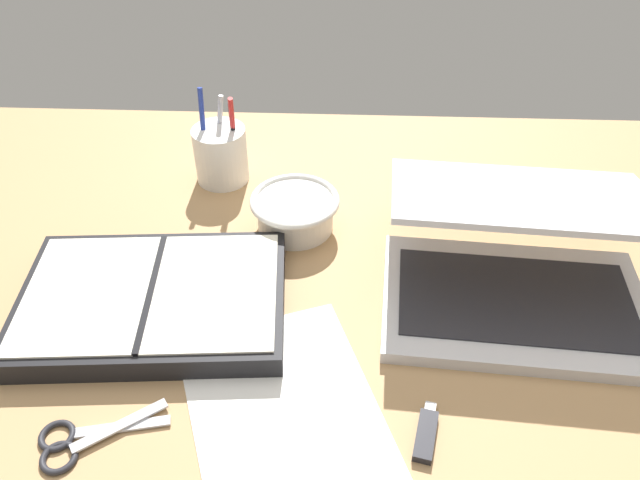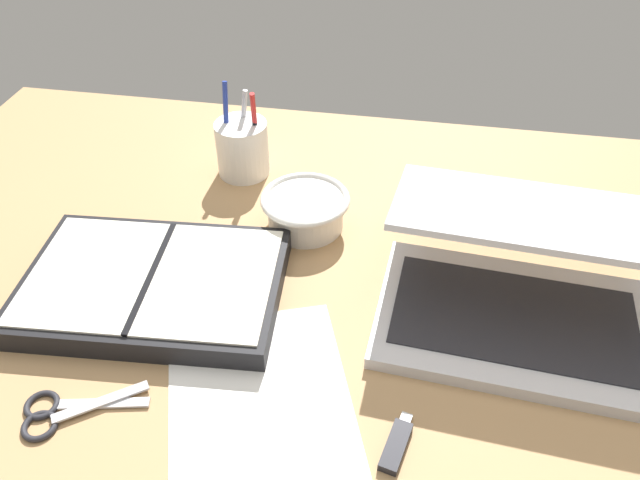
{
  "view_description": "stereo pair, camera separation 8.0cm",
  "coord_description": "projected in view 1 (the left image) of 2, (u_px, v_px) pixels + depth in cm",
  "views": [
    {
      "loc": [
        2.5,
        -56.56,
        60.55
      ],
      "look_at": [
        -0.09,
        4.38,
        9.0
      ],
      "focal_mm": 35.0,
      "sensor_mm": 36.0,
      "label": 1
    },
    {
      "loc": [
        10.43,
        -55.7,
        60.55
      ],
      "look_at": [
        -0.09,
        4.38,
        9.0
      ],
      "focal_mm": 35.0,
      "sensor_mm": 36.0,
      "label": 2
    }
  ],
  "objects": [
    {
      "name": "desk_top",
      "position": [
        319.0,
        308.0,
        0.82
      ],
      "size": [
        140.0,
        100.0,
        2.0
      ],
      "primitive_type": "cube",
      "color": "tan",
      "rests_on": "ground"
    },
    {
      "name": "laptop",
      "position": [
        518.0,
        267.0,
        0.79
      ],
      "size": [
        35.25,
        31.72,
        15.34
      ],
      "rotation": [
        0.0,
        0.0,
        -0.07
      ],
      "color": "silver",
      "rests_on": "desk_top"
    },
    {
      "name": "bowl",
      "position": [
        295.0,
        211.0,
        0.91
      ],
      "size": [
        13.08,
        13.08,
        5.41
      ],
      "color": "silver",
      "rests_on": "desk_top"
    },
    {
      "name": "pen_cup",
      "position": [
        221.0,
        154.0,
        1.0
      ],
      "size": [
        8.46,
        8.46,
        15.51
      ],
      "color": "white",
      "rests_on": "desk_top"
    },
    {
      "name": "planner",
      "position": [
        154.0,
        300.0,
        0.79
      ],
      "size": [
        34.64,
        25.08,
        3.7
      ],
      "rotation": [
        0.0,
        0.0,
        0.07
      ],
      "color": "black",
      "rests_on": "desk_top"
    },
    {
      "name": "scissors",
      "position": [
        75.0,
        441.0,
        0.65
      ],
      "size": [
        13.61,
        9.35,
        0.8
      ],
      "rotation": [
        0.0,
        0.0,
        0.42
      ],
      "color": "#B7B7BC",
      "rests_on": "desk_top"
    },
    {
      "name": "paper_sheet_front",
      "position": [
        284.0,
        410.0,
        0.68
      ],
      "size": [
        28.25,
        32.5,
        0.16
      ],
      "primitive_type": "cube",
      "rotation": [
        0.0,
        0.0,
        0.35
      ],
      "color": "white",
      "rests_on": "desk_top"
    },
    {
      "name": "usb_drive",
      "position": [
        426.0,
        434.0,
        0.66
      ],
      "size": [
        3.29,
        7.38,
        1.0
      ],
      "rotation": [
        0.0,
        0.0,
        -0.23
      ],
      "color": "black",
      "rests_on": "desk_top"
    }
  ]
}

